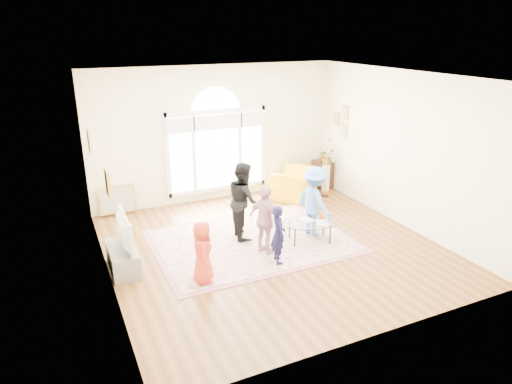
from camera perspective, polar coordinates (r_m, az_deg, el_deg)
name	(u,v)px	position (r m, az deg, el deg)	size (l,w,h in m)	color
ground	(272,247)	(8.86, 2.03, -6.83)	(6.00, 6.00, 0.00)	#573414
room_shell	(219,137)	(10.79, -4.65, 6.89)	(6.00, 6.00, 6.00)	#F4EABD
area_rug	(252,241)	(9.05, -0.47, -6.15)	(3.60, 2.60, 0.02)	beige
rug_border	(252,241)	(9.05, -0.47, -6.17)	(3.80, 2.80, 0.01)	#9C5B69
tv_console	(123,259)	(8.30, -16.32, -8.00)	(0.45, 1.00, 0.42)	gray
television	(120,232)	(8.08, -16.62, -4.76)	(0.17, 1.06, 0.61)	black
coffee_table	(310,223)	(8.94, 6.77, -3.87)	(1.25, 0.96, 0.54)	silver
armchair	(296,184)	(11.24, 5.01, 1.01)	(1.11, 0.97, 0.72)	gold
side_cabinet	(322,174)	(12.12, 8.29, 2.22)	(0.40, 0.50, 0.70)	black
floor_lamp	(327,146)	(11.18, 8.91, 5.66)	(0.26, 0.26, 1.51)	black
plant_pedestal	(326,178)	(11.85, 8.71, 1.79)	(0.20, 0.20, 0.70)	white
potted_plant	(327,156)	(11.69, 8.85, 4.44)	(0.39, 0.34, 0.44)	#33722D
leaning_picture	(119,214)	(10.78, -16.79, -2.69)	(0.80, 0.05, 0.62)	tan
child_red	(203,252)	(7.49, -6.70, -7.49)	(0.52, 0.34, 1.06)	red
child_navy	(278,234)	(8.05, 2.80, -5.31)	(0.39, 0.26, 1.07)	#121234
child_black	(244,200)	(8.96, -1.56, -1.03)	(0.74, 0.58, 1.53)	black
child_pink	(266,220)	(8.33, 1.24, -3.54)	(0.76, 0.32, 1.30)	#CA8B9E
child_blue	(314,201)	(9.12, 7.30, -1.16)	(0.92, 0.53, 1.42)	#5385CE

